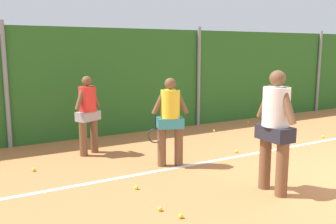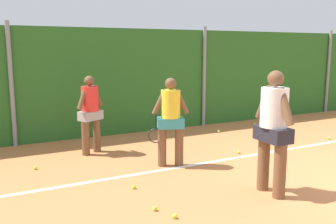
# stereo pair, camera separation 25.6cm
# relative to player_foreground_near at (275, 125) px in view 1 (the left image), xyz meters

# --- Properties ---
(ground_plane) EXTENTS (27.16, 27.16, 0.00)m
(ground_plane) POSITION_rel_player_foreground_near_xyz_m (1.87, 1.11, -1.07)
(ground_plane) COLOR #C67542
(hedge_fence_backdrop) EXTENTS (17.65, 0.25, 2.72)m
(hedge_fence_backdrop) POSITION_rel_player_foreground_near_xyz_m (1.87, 5.00, 0.29)
(hedge_fence_backdrop) COLOR #286023
(hedge_fence_backdrop) RESTS_ON ground_plane
(fence_post_left) EXTENTS (0.10, 0.10, 2.81)m
(fence_post_left) POSITION_rel_player_foreground_near_xyz_m (-3.22, 4.83, 0.34)
(fence_post_left) COLOR gray
(fence_post_left) RESTS_ON ground_plane
(fence_post_center) EXTENTS (0.10, 0.10, 2.81)m
(fence_post_center) POSITION_rel_player_foreground_near_xyz_m (1.87, 4.83, 0.34)
(fence_post_center) COLOR gray
(fence_post_center) RESTS_ON ground_plane
(fence_post_right) EXTENTS (0.10, 0.10, 2.81)m
(fence_post_right) POSITION_rel_player_foreground_near_xyz_m (6.96, 4.83, 0.34)
(fence_post_right) COLOR gray
(fence_post_right) RESTS_ON ground_plane
(court_baseline_paint) EXTENTS (12.90, 0.10, 0.01)m
(court_baseline_paint) POSITION_rel_player_foreground_near_xyz_m (1.87, 1.76, -1.06)
(court_baseline_paint) COLOR white
(court_baseline_paint) RESTS_ON ground_plane
(player_foreground_near) EXTENTS (0.41, 0.80, 1.90)m
(player_foreground_near) POSITION_rel_player_foreground_near_xyz_m (0.00, 0.00, 0.00)
(player_foreground_near) COLOR brown
(player_foreground_near) RESTS_ON ground_plane
(player_midcourt) EXTENTS (0.76, 0.45, 1.68)m
(player_midcourt) POSITION_rel_player_foreground_near_xyz_m (-0.73, 1.94, -0.13)
(player_midcourt) COLOR brown
(player_midcourt) RESTS_ON ground_plane
(player_backcourt_far) EXTENTS (0.63, 0.48, 1.65)m
(player_backcourt_far) POSITION_rel_player_foreground_near_xyz_m (-1.83, 3.46, -0.14)
(player_backcourt_far) COLOR brown
(player_backcourt_far) RESTS_ON ground_plane
(tennis_ball_0) EXTENTS (0.07, 0.07, 0.07)m
(tennis_ball_0) POSITION_rel_player_foreground_near_xyz_m (1.73, 3.86, -1.03)
(tennis_ball_0) COLOR #CCDB33
(tennis_ball_0) RESTS_ON ground_plane
(tennis_ball_1) EXTENTS (0.07, 0.07, 0.07)m
(tennis_ball_1) POSITION_rel_player_foreground_near_xyz_m (-1.86, 0.25, -1.03)
(tennis_ball_1) COLOR #CCDB33
(tennis_ball_1) RESTS_ON ground_plane
(tennis_ball_2) EXTENTS (0.07, 0.07, 0.07)m
(tennis_ball_2) POSITION_rel_player_foreground_near_xyz_m (3.28, 4.26, -1.03)
(tennis_ball_2) COLOR #CCDB33
(tennis_ball_2) RESTS_ON ground_plane
(tennis_ball_3) EXTENTS (0.07, 0.07, 0.07)m
(tennis_ball_3) POSITION_rel_player_foreground_near_xyz_m (-1.73, -0.08, -1.03)
(tennis_ball_3) COLOR #CCDB33
(tennis_ball_3) RESTS_ON ground_plane
(tennis_ball_4) EXTENTS (0.07, 0.07, 0.07)m
(tennis_ball_4) POSITION_rel_player_foreground_near_xyz_m (3.71, 1.98, -1.03)
(tennis_ball_4) COLOR #CCDB33
(tennis_ball_4) RESTS_ON ground_plane
(tennis_ball_5) EXTENTS (0.07, 0.07, 0.07)m
(tennis_ball_5) POSITION_rel_player_foreground_near_xyz_m (0.94, 1.99, -1.03)
(tennis_ball_5) COLOR #CCDB33
(tennis_ball_5) RESTS_ON ground_plane
(tennis_ball_6) EXTENTS (0.07, 0.07, 0.07)m
(tennis_ball_6) POSITION_rel_player_foreground_near_xyz_m (-1.81, 1.14, -1.03)
(tennis_ball_6) COLOR #CCDB33
(tennis_ball_6) RESTS_ON ground_plane
(tennis_ball_8) EXTENTS (0.07, 0.07, 0.07)m
(tennis_ball_8) POSITION_rel_player_foreground_near_xyz_m (-3.07, 2.86, -1.03)
(tennis_ball_8) COLOR #CCDB33
(tennis_ball_8) RESTS_ON ground_plane
(tennis_ball_10) EXTENTS (0.07, 0.07, 0.07)m
(tennis_ball_10) POSITION_rel_player_foreground_near_xyz_m (2.28, 2.01, -1.03)
(tennis_ball_10) COLOR #CCDB33
(tennis_ball_10) RESTS_ON ground_plane
(tennis_ball_11) EXTENTS (0.07, 0.07, 0.07)m
(tennis_ball_11) POSITION_rel_player_foreground_near_xyz_m (2.69, 2.65, -1.03)
(tennis_ball_11) COLOR #CCDB33
(tennis_ball_11) RESTS_ON ground_plane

